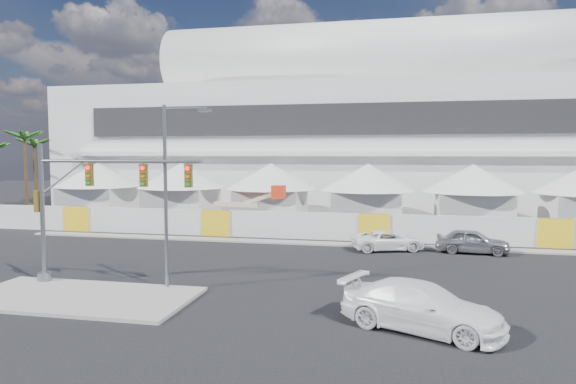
% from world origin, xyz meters
% --- Properties ---
extents(ground, '(160.00, 160.00, 0.00)m').
position_xyz_m(ground, '(0.00, 0.00, 0.00)').
color(ground, black).
rests_on(ground, ground).
extents(median_island, '(10.00, 5.00, 0.15)m').
position_xyz_m(median_island, '(-6.00, -3.00, 0.07)').
color(median_island, gray).
rests_on(median_island, ground).
extents(stadium, '(80.00, 24.80, 21.98)m').
position_xyz_m(stadium, '(8.71, 41.50, 9.45)').
color(stadium, silver).
rests_on(stadium, ground).
extents(tent_row, '(53.40, 8.40, 5.40)m').
position_xyz_m(tent_row, '(0.50, 24.00, 3.15)').
color(tent_row, silver).
rests_on(tent_row, ground).
extents(hoarding_fence, '(70.00, 0.25, 2.00)m').
position_xyz_m(hoarding_fence, '(6.00, 14.50, 1.00)').
color(hoarding_fence, silver).
rests_on(hoarding_fence, ground).
extents(palm_cluster, '(10.60, 10.60, 8.55)m').
position_xyz_m(palm_cluster, '(-33.46, 29.50, 6.88)').
color(palm_cluster, '#47331E').
rests_on(palm_cluster, ground).
extents(sedan_silver, '(2.25, 4.68, 1.54)m').
position_xyz_m(sedan_silver, '(12.31, 11.41, 0.77)').
color(sedan_silver, '#9B9B9F').
rests_on(sedan_silver, ground).
extents(pickup_curb, '(3.58, 5.17, 1.31)m').
position_xyz_m(pickup_curb, '(7.04, 11.26, 0.66)').
color(pickup_curb, white).
rests_on(pickup_curb, ground).
extents(pickup_near, '(4.44, 6.36, 1.71)m').
position_xyz_m(pickup_near, '(8.50, -3.95, 0.85)').
color(pickup_near, white).
rests_on(pickup_near, ground).
extents(traffic_mast, '(8.57, 0.65, 6.68)m').
position_xyz_m(traffic_mast, '(-7.30, -1.00, 3.88)').
color(traffic_mast, slate).
rests_on(traffic_mast, median_island).
extents(streetlight_median, '(2.33, 0.23, 8.42)m').
position_xyz_m(streetlight_median, '(-2.65, -0.80, 4.98)').
color(streetlight_median, slate).
rests_on(streetlight_median, median_island).
extents(boom_lift, '(7.55, 2.19, 3.77)m').
position_xyz_m(boom_lift, '(-6.00, 18.06, 1.01)').
color(boom_lift, red).
rests_on(boom_lift, ground).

